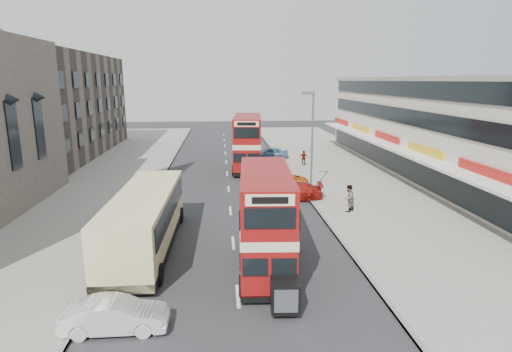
# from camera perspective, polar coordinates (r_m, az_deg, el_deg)

# --- Properties ---
(ground) EXTENTS (160.00, 160.00, 0.00)m
(ground) POSITION_cam_1_polar(r_m,az_deg,el_deg) (16.88, -2.18, -19.26)
(ground) COLOR #28282B
(ground) RESTS_ON ground
(road_surface) EXTENTS (12.00, 90.00, 0.01)m
(road_surface) POSITION_cam_1_polar(r_m,az_deg,el_deg) (35.44, -3.75, -1.79)
(road_surface) COLOR #28282B
(road_surface) RESTS_ON ground
(pavement_right) EXTENTS (12.00, 90.00, 0.15)m
(pavement_right) POSITION_cam_1_polar(r_m,az_deg,el_deg) (37.60, 14.86, -1.23)
(pavement_right) COLOR gray
(pavement_right) RESTS_ON ground
(pavement_left) EXTENTS (12.00, 90.00, 0.15)m
(pavement_left) POSITION_cam_1_polar(r_m,az_deg,el_deg) (37.20, -22.58, -1.96)
(pavement_left) COLOR gray
(pavement_left) RESTS_ON ground
(kerb_left) EXTENTS (0.20, 90.00, 0.16)m
(kerb_left) POSITION_cam_1_polar(r_m,az_deg,el_deg) (35.84, -13.56, -1.85)
(kerb_left) COLOR gray
(kerb_left) RESTS_ON ground
(kerb_right) EXTENTS (0.20, 90.00, 0.16)m
(kerb_right) POSITION_cam_1_polar(r_m,az_deg,el_deg) (36.05, 5.99, -1.47)
(kerb_right) COLOR gray
(kerb_right) RESTS_ON ground
(brick_terrace) EXTENTS (14.00, 28.00, 12.00)m
(brick_terrace) POSITION_cam_1_polar(r_m,az_deg,el_deg) (56.56, -27.44, 8.46)
(brick_terrace) COLOR #66594C
(brick_terrace) RESTS_ON ground
(commercial_row) EXTENTS (9.90, 46.20, 9.30)m
(commercial_row) POSITION_cam_1_polar(r_m,az_deg,el_deg) (41.92, 24.64, 5.87)
(commercial_row) COLOR beige
(commercial_row) RESTS_ON ground
(street_lamp) EXTENTS (1.00, 0.20, 8.12)m
(street_lamp) POSITION_cam_1_polar(r_m,az_deg,el_deg) (33.32, 7.54, 5.56)
(street_lamp) COLOR slate
(street_lamp) RESTS_ON ground
(bus_main) EXTENTS (2.81, 8.62, 4.68)m
(bus_main) POSITION_cam_1_polar(r_m,az_deg,el_deg) (20.11, 1.34, -6.01)
(bus_main) COLOR black
(bus_main) RESTS_ON ground
(bus_second) EXTENTS (3.33, 9.79, 5.29)m
(bus_second) POSITION_cam_1_polar(r_m,az_deg,el_deg) (42.62, -1.16, 4.55)
(bus_second) COLOR black
(bus_second) RESTS_ON ground
(coach) EXTENTS (3.12, 11.16, 2.94)m
(coach) POSITION_cam_1_polar(r_m,az_deg,el_deg) (23.40, -14.81, -5.58)
(coach) COLOR black
(coach) RESTS_ON ground
(car_left_front) EXTENTS (3.78, 1.32, 1.24)m
(car_left_front) POSITION_cam_1_polar(r_m,az_deg,el_deg) (16.89, -18.56, -17.51)
(car_left_front) COLOR white
(car_left_front) RESTS_ON ground
(car_right_a) EXTENTS (4.79, 2.38, 1.34)m
(car_right_a) POSITION_cam_1_polar(r_m,az_deg,el_deg) (32.28, 4.91, -2.07)
(car_right_a) COLOR maroon
(car_right_a) RESTS_ON ground
(car_right_b) EXTENTS (4.17, 2.09, 1.13)m
(car_right_b) POSITION_cam_1_polar(r_m,az_deg,el_deg) (35.68, 3.77, -0.76)
(car_right_b) COLOR #CA5B14
(car_right_b) RESTS_ON ground
(car_right_c) EXTENTS (4.22, 1.82, 1.42)m
(car_right_c) POSITION_cam_1_polar(r_m,az_deg,el_deg) (48.55, 1.90, 3.10)
(car_right_c) COLOR teal
(car_right_c) RESTS_ON ground
(pedestrian_near) EXTENTS (0.83, 0.83, 1.90)m
(pedestrian_near) POSITION_cam_1_polar(r_m,az_deg,el_deg) (29.43, 12.47, -2.94)
(pedestrian_near) COLOR gray
(pedestrian_near) RESTS_ON pavement_right
(pedestrian_far) EXTENTS (0.97, 0.55, 1.57)m
(pedestrian_far) POSITION_cam_1_polar(r_m,az_deg,el_deg) (44.75, 6.47, 2.47)
(pedestrian_far) COLOR gray
(pedestrian_far) RESTS_ON pavement_right
(cyclist) EXTENTS (0.79, 1.86, 1.98)m
(cyclist) POSITION_cam_1_polar(r_m,az_deg,el_deg) (37.60, 3.02, 0.10)
(cyclist) COLOR gray
(cyclist) RESTS_ON ground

